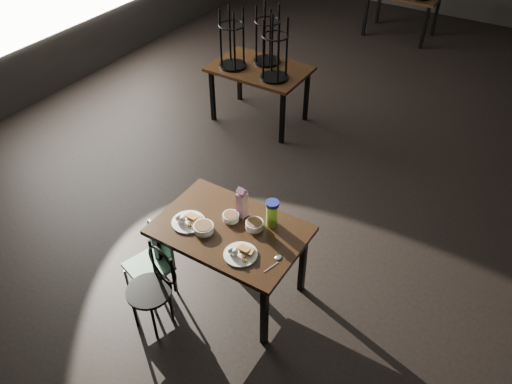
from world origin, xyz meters
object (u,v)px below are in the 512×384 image
Objects in this scene: main_table at (230,236)px; water_bottle at (272,213)px; juice_carton at (242,203)px; bentwood_chair at (155,283)px; school_chair at (154,259)px.

water_bottle is (0.26, 0.22, 0.20)m from main_table.
main_table is 5.06× the size of water_bottle.
juice_carton is at bearing 90.50° from main_table.
juice_carton is 0.94m from bentwood_chair.
juice_carton is 0.26m from water_bottle.
school_chair is at bearing -132.97° from juice_carton.
water_bottle is at bearing 54.85° from school_chair.
main_table is at bearing 73.58° from bentwood_chair.
water_bottle is 1.08m from school_chair.
main_table is 0.71m from bentwood_chair.
juice_carton is at bearing 80.08° from bentwood_chair.
juice_carton reaches higher than school_chair.
school_chair is at bearing -142.66° from water_bottle.
school_chair is (-0.53, -0.38, -0.24)m from main_table.
school_chair is (-0.79, -0.60, -0.44)m from water_bottle.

